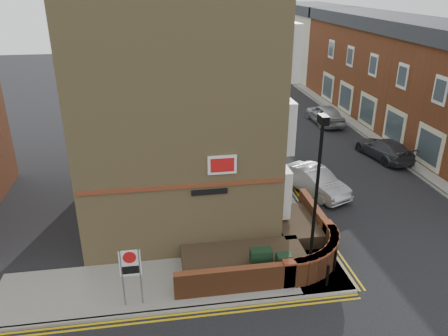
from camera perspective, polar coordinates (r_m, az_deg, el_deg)
ground at (r=16.34m, az=6.92°, el=-16.83°), size 120.00×120.00×0.00m
pavement_corner at (r=17.01m, az=-6.32°, el=-14.67°), size 13.00×3.00×0.12m
pavement_main at (r=30.37m, az=2.51°, el=3.25°), size 2.00×32.00×0.12m
pavement_far at (r=31.82m, az=23.47°, el=2.23°), size 4.00×40.00×0.12m
kerb_side at (r=15.85m, az=-5.99°, el=-17.99°), size 13.00×0.15×0.12m
kerb_main_near at (r=30.58m, az=4.35°, el=3.35°), size 0.15×32.00×0.12m
kerb_main_far at (r=30.81m, az=20.31°, el=2.07°), size 0.15×40.00×0.12m
yellow_lines_side at (r=15.70m, az=-5.92°, el=-18.73°), size 13.00×0.28×0.01m
yellow_lines_main at (r=30.65m, az=4.80°, el=3.28°), size 0.28×32.00×0.01m
corner_building at (r=20.40m, az=-6.29°, el=11.15°), size 8.95×10.40×13.60m
garden_wall at (r=18.24m, az=4.78°, el=-11.86°), size 6.80×6.00×1.20m
lamppost at (r=15.89m, az=11.91°, el=-3.93°), size 0.25×0.50×6.30m
utility_cabinet_large at (r=16.82m, az=4.82°, el=-12.28°), size 0.80×0.45×1.20m
utility_cabinet_small at (r=16.80m, az=7.78°, el=-12.69°), size 0.55×0.40×1.10m
bollard_near at (r=16.86m, az=13.38°, el=-13.46°), size 0.11×0.11×0.90m
bollard_far at (r=17.66m, az=14.26°, el=-11.67°), size 0.11×0.11×0.90m
zone_sign at (r=15.30m, az=-12.11°, el=-12.61°), size 0.72×0.07×2.20m
far_terrace at (r=34.83m, az=23.26°, el=10.85°), size 5.40×30.40×8.00m
far_terrace_cream at (r=53.56m, az=11.42°, el=16.04°), size 5.40×12.40×8.00m
tree_near at (r=27.23m, az=3.51°, el=11.05°), size 3.64×3.65×6.70m
tree_mid at (r=34.86m, az=0.63°, el=14.64°), size 4.03×4.03×7.42m
tree_far at (r=42.73m, az=-1.25°, el=15.87°), size 3.81×3.81×7.00m
traffic_light_assembly at (r=38.22m, az=0.46°, el=11.74°), size 0.20×0.16×4.20m
silver_car_near at (r=23.63m, az=11.75°, el=-1.67°), size 3.00×4.43×1.38m
red_car_main at (r=35.69m, az=4.26°, el=7.30°), size 2.23×4.70×1.30m
grey_car_far at (r=29.52m, az=20.20°, el=2.38°), size 2.51×4.64×1.28m
silver_car_far at (r=35.53m, az=13.06°, el=6.87°), size 1.90×4.52×1.53m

